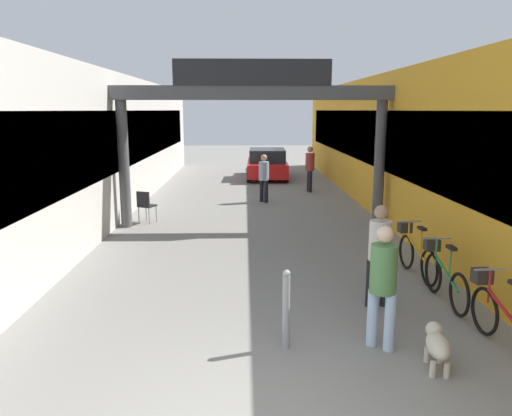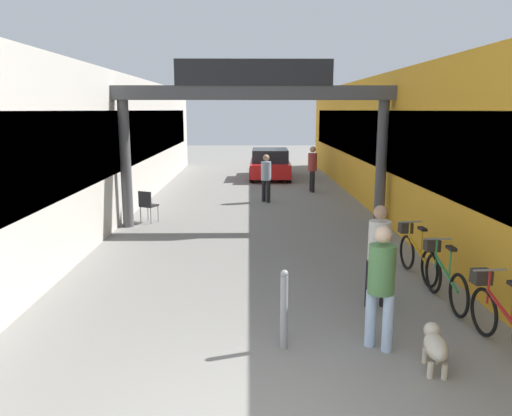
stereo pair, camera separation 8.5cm
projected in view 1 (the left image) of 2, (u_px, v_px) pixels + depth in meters
storefront_left at (81, 145)px, 14.90m from camera, size 3.00×26.00×4.06m
storefront_right at (419, 144)px, 15.13m from camera, size 3.00×26.00×4.06m
arcade_sign_gateway at (252, 110)px, 12.75m from camera, size 7.40×0.47×4.30m
pedestrian_with_dog at (383, 280)px, 6.35m from camera, size 0.48×0.48×1.64m
pedestrian_companion at (379, 250)px, 7.74m from camera, size 0.39×0.36×1.63m
pedestrian_carrying_crate at (264, 175)px, 16.67m from camera, size 0.48×0.48×1.61m
pedestrian_elderly_walking at (310, 166)px, 18.78m from camera, size 0.37×0.39×1.72m
dog_on_leash at (437, 344)px, 5.96m from camera, size 0.36×0.69×0.49m
bicycle_red_nearest at (502, 316)px, 6.45m from camera, size 0.46×1.69×0.98m
bicycle_green_second at (443, 275)px, 8.06m from camera, size 0.46×1.69×0.98m
bicycle_orange_third at (415, 253)px, 9.32m from camera, size 0.46×1.69×0.98m
bollard_post_metal at (286, 309)px, 6.42m from camera, size 0.10×0.10×1.07m
cafe_chair_black_nearer at (145, 204)px, 13.61m from camera, size 0.53×0.53×0.89m
parked_car_red at (267, 164)px, 22.68m from camera, size 1.87×4.04×1.33m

